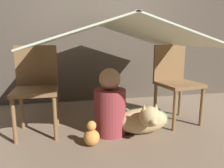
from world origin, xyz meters
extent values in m
plane|color=#7A6651|center=(0.00, 0.00, 0.00)|extent=(8.80, 8.80, 0.00)
cube|color=#4C4238|center=(0.00, 1.21, 1.25)|extent=(7.00, 0.05, 2.50)
cylinder|color=brown|center=(-0.91, -0.06, 0.21)|extent=(0.04, 0.04, 0.42)
cylinder|color=brown|center=(-0.56, -0.06, 0.21)|extent=(0.04, 0.04, 0.42)
cylinder|color=brown|center=(-0.91, 0.29, 0.21)|extent=(0.04, 0.04, 0.42)
cylinder|color=brown|center=(-0.56, 0.29, 0.21)|extent=(0.04, 0.04, 0.42)
cube|color=brown|center=(-0.74, 0.11, 0.43)|extent=(0.41, 0.41, 0.04)
cube|color=brown|center=(-0.74, 0.30, 0.65)|extent=(0.40, 0.03, 0.40)
cylinder|color=brown|center=(0.60, -0.09, 0.21)|extent=(0.04, 0.04, 0.42)
cylinder|color=brown|center=(0.94, -0.03, 0.21)|extent=(0.04, 0.04, 0.42)
cylinder|color=brown|center=(0.54, 0.25, 0.21)|extent=(0.04, 0.04, 0.42)
cylinder|color=brown|center=(0.88, 0.31, 0.21)|extent=(0.04, 0.04, 0.42)
cube|color=brown|center=(0.74, 0.11, 0.43)|extent=(0.47, 0.47, 0.04)
cube|color=brown|center=(0.71, 0.30, 0.65)|extent=(0.40, 0.10, 0.40)
cube|color=silver|center=(-0.37, 0.11, 0.97)|extent=(0.74, 1.59, 0.24)
cube|color=silver|center=(0.37, 0.11, 0.97)|extent=(0.74, 1.59, 0.24)
cube|color=silver|center=(0.00, 0.11, 1.08)|extent=(0.04, 1.59, 0.01)
cylinder|color=maroon|center=(-0.05, -0.02, 0.22)|extent=(0.31, 0.31, 0.44)
sphere|color=tan|center=(-0.05, -0.02, 0.55)|extent=(0.20, 0.20, 0.20)
ellipsoid|color=tan|center=(0.26, -0.07, 0.13)|extent=(0.51, 0.24, 0.25)
sphere|color=tan|center=(0.26, -0.27, 0.24)|extent=(0.19, 0.19, 0.19)
ellipsoid|color=tan|center=(0.26, -0.35, 0.22)|extent=(0.07, 0.09, 0.07)
cone|color=tan|center=(0.21, -0.27, 0.31)|extent=(0.07, 0.07, 0.08)
cone|color=tan|center=(0.32, -0.27, 0.31)|extent=(0.07, 0.07, 0.08)
cube|color=#7FB27F|center=(0.42, 0.26, 0.05)|extent=(0.40, 0.32, 0.10)
sphere|color=#D88C3F|center=(-0.25, -0.23, 0.07)|extent=(0.14, 0.14, 0.14)
sphere|color=#D88C3F|center=(-0.25, -0.23, 0.18)|extent=(0.09, 0.09, 0.09)
camera|label=1|loc=(-0.44, -2.00, 0.92)|focal=35.00mm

